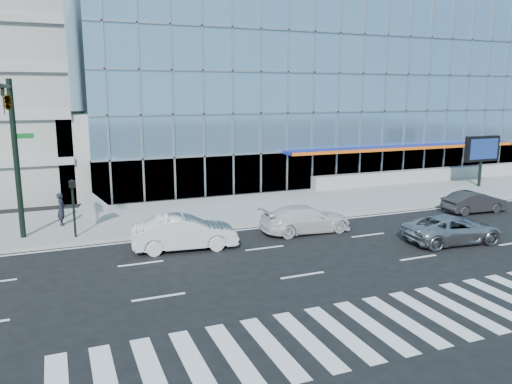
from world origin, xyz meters
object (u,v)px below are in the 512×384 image
white_sedan (185,233)px  dark_sedan (474,202)px  tilted_panel (93,208)px  traffic_signal (10,121)px  pedestrian (62,209)px  ped_signal_post (73,200)px  marquee_sign (482,150)px  white_suv (306,219)px  silver_suv (453,229)px

white_sedan → dark_sedan: (18.85, 0.46, -0.15)m
dark_sedan → tilted_panel: tilted_panel is taller
traffic_signal → pedestrian: 6.30m
pedestrian → ped_signal_post: bearing=-159.2°
marquee_sign → white_suv: (-18.80, -6.19, -2.34)m
ped_signal_post → dark_sedan: 23.95m
marquee_sign → dark_sedan: (-6.80, -6.19, -2.39)m
silver_suv → white_sedan: white_sedan is taller
white_sedan → dark_sedan: 18.85m
traffic_signal → pedestrian: size_ratio=4.32×
dark_sedan → pedestrian: pedestrian is taller
dark_sedan → tilted_panel: (-22.60, 5.54, 0.39)m
white_sedan → dark_sedan: size_ratio=1.22×
white_sedan → marquee_sign: bearing=-68.6°
silver_suv → pedestrian: pedestrian is taller
white_sedan → dark_sedan: bearing=-81.8°
silver_suv → pedestrian: bearing=65.2°
traffic_signal → white_sedan: size_ratio=1.59×
marquee_sign → silver_suv: marquee_sign is taller
white_suv → marquee_sign: bearing=-70.5°
traffic_signal → ped_signal_post: size_ratio=2.67×
ped_signal_post → dark_sedan: size_ratio=0.73×
traffic_signal → silver_suv: traffic_signal is taller
tilted_panel → marquee_sign: bearing=-7.5°
marquee_sign → pedestrian: marquee_sign is taller
ped_signal_post → tilted_panel: 2.84m
dark_sedan → tilted_panel: bearing=79.9°
white_suv → white_sedan: (-6.85, -0.46, 0.10)m
ped_signal_post → pedestrian: (-0.56, 2.80, -1.06)m
pedestrian → tilted_panel: 1.71m
white_suv → dark_sedan: white_suv is taller
ped_signal_post → silver_suv: size_ratio=0.59×
marquee_sign → pedestrian: size_ratio=2.16×
marquee_sign → silver_suv: bearing=-140.1°
white_sedan → dark_sedan: white_sedan is taller
traffic_signal → tilted_panel: size_ratio=6.15×
white_suv → tilted_panel: (-10.60, 5.54, 0.34)m
white_sedan → tilted_panel: tilted_panel is taller
ped_signal_post → white_suv: size_ratio=0.60×
ped_signal_post → silver_suv: ped_signal_post is taller
pedestrian → tilted_panel: (1.66, -0.41, -0.01)m
dark_sedan → traffic_signal: bearing=87.6°
white_sedan → tilted_panel: (-3.75, 5.99, 0.24)m
tilted_panel → white_sedan: bearing=-66.7°
white_suv → pedestrian: size_ratio=2.72×
ped_signal_post → marquee_sign: (30.50, 3.05, 0.93)m
white_suv → dark_sedan: size_ratio=1.22×
white_sedan → pedestrian: bearing=47.0°
white_sedan → tilted_panel: size_ratio=3.87×
traffic_signal → dark_sedan: size_ratio=1.94×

